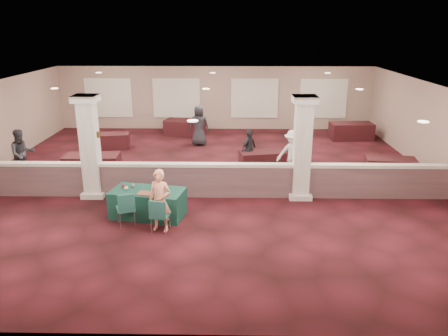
{
  "coord_description": "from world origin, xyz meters",
  "views": [
    {
      "loc": [
        0.86,
        -14.35,
        5.18
      ],
      "look_at": [
        0.63,
        -2.0,
        1.12
      ],
      "focal_mm": 35.0,
      "sensor_mm": 36.0,
      "label": 1
    }
  ],
  "objects_px": {
    "near_table": "(148,203)",
    "conf_chair_side": "(126,206)",
    "far_table_back_right": "(351,131)",
    "attendee_b": "(293,154)",
    "far_table_back_left": "(110,141)",
    "attendee_a": "(22,154)",
    "far_table_front_right": "(390,168)",
    "attendee_d": "(199,125)",
    "far_table_back_center": "(185,128)",
    "conf_chair_main": "(159,213)",
    "attendee_c": "(249,149)",
    "far_table_front_center": "(262,160)",
    "far_table_front_left": "(93,165)",
    "woman": "(160,201)"
  },
  "relations": [
    {
      "from": "far_table_front_center",
      "to": "far_table_back_center",
      "type": "relative_size",
      "value": 0.87
    },
    {
      "from": "far_table_back_left",
      "to": "attendee_d",
      "type": "height_order",
      "value": "attendee_d"
    },
    {
      "from": "conf_chair_side",
      "to": "attendee_c",
      "type": "xyz_separation_m",
      "value": [
        3.47,
        5.14,
        0.19
      ]
    },
    {
      "from": "far_table_back_right",
      "to": "attendee_b",
      "type": "xyz_separation_m",
      "value": [
        -3.5,
        -5.48,
        0.47
      ]
    },
    {
      "from": "attendee_d",
      "to": "conf_chair_main",
      "type": "bearing_deg",
      "value": 89.72
    },
    {
      "from": "attendee_d",
      "to": "woman",
      "type": "bearing_deg",
      "value": 89.77
    },
    {
      "from": "far_table_front_left",
      "to": "far_table_front_right",
      "type": "bearing_deg",
      "value": 0.37
    },
    {
      "from": "far_table_front_right",
      "to": "attendee_d",
      "type": "xyz_separation_m",
      "value": [
        -7.11,
        4.22,
        0.56
      ]
    },
    {
      "from": "far_table_back_right",
      "to": "conf_chair_main",
      "type": "bearing_deg",
      "value": -127.13
    },
    {
      "from": "near_table",
      "to": "far_table_back_left",
      "type": "distance_m",
      "value": 7.7
    },
    {
      "from": "attendee_b",
      "to": "far_table_front_left",
      "type": "bearing_deg",
      "value": -163.08
    },
    {
      "from": "near_table",
      "to": "far_table_back_center",
      "type": "distance_m",
      "value": 9.5
    },
    {
      "from": "near_table",
      "to": "far_table_back_left",
      "type": "height_order",
      "value": "near_table"
    },
    {
      "from": "near_table",
      "to": "far_table_back_center",
      "type": "height_order",
      "value": "near_table"
    },
    {
      "from": "conf_chair_side",
      "to": "far_table_back_right",
      "type": "bearing_deg",
      "value": 26.46
    },
    {
      "from": "attendee_b",
      "to": "attendee_c",
      "type": "height_order",
      "value": "attendee_b"
    },
    {
      "from": "near_table",
      "to": "attendee_d",
      "type": "relative_size",
      "value": 1.11
    },
    {
      "from": "conf_chair_main",
      "to": "far_table_front_center",
      "type": "bearing_deg",
      "value": 70.51
    },
    {
      "from": "woman",
      "to": "attendee_d",
      "type": "bearing_deg",
      "value": 101.36
    },
    {
      "from": "attendee_a",
      "to": "attendee_d",
      "type": "xyz_separation_m",
      "value": [
        5.89,
        4.52,
        0.03
      ]
    },
    {
      "from": "attendee_c",
      "to": "conf_chair_main",
      "type": "bearing_deg",
      "value": -169.73
    },
    {
      "from": "far_table_front_left",
      "to": "attendee_d",
      "type": "xyz_separation_m",
      "value": [
        3.52,
        4.29,
        0.52
      ]
    },
    {
      "from": "far_table_back_right",
      "to": "attendee_a",
      "type": "xyz_separation_m",
      "value": [
        -13.0,
        -5.68,
        0.48
      ]
    },
    {
      "from": "conf_chair_main",
      "to": "attendee_b",
      "type": "relative_size",
      "value": 0.54
    },
    {
      "from": "attendee_b",
      "to": "attendee_d",
      "type": "bearing_deg",
      "value": 147.08
    },
    {
      "from": "attendee_b",
      "to": "attendee_c",
      "type": "xyz_separation_m",
      "value": [
        -1.5,
        1.1,
        -0.12
      ]
    },
    {
      "from": "attendee_c",
      "to": "attendee_d",
      "type": "distance_m",
      "value": 3.85
    },
    {
      "from": "conf_chair_main",
      "to": "far_table_front_left",
      "type": "height_order",
      "value": "conf_chair_main"
    },
    {
      "from": "conf_chair_main",
      "to": "attendee_a",
      "type": "height_order",
      "value": "attendee_a"
    },
    {
      "from": "near_table",
      "to": "far_table_front_left",
      "type": "height_order",
      "value": "far_table_front_left"
    },
    {
      "from": "far_table_back_left",
      "to": "attendee_c",
      "type": "relative_size",
      "value": 1.1
    },
    {
      "from": "far_table_front_left",
      "to": "attendee_a",
      "type": "bearing_deg",
      "value": -174.37
    },
    {
      "from": "far_table_front_right",
      "to": "far_table_back_right",
      "type": "height_order",
      "value": "far_table_back_right"
    },
    {
      "from": "woman",
      "to": "far_table_front_left",
      "type": "distance_m",
      "value": 5.36
    },
    {
      "from": "woman",
      "to": "far_table_back_right",
      "type": "xyz_separation_m",
      "value": [
        7.5,
        9.78,
        -0.44
      ]
    },
    {
      "from": "near_table",
      "to": "conf_chair_side",
      "type": "bearing_deg",
      "value": -115.54
    },
    {
      "from": "near_table",
      "to": "far_table_back_left",
      "type": "relative_size",
      "value": 1.24
    },
    {
      "from": "conf_chair_main",
      "to": "far_table_front_center",
      "type": "distance_m",
      "value": 6.19
    },
    {
      "from": "attendee_c",
      "to": "far_table_front_center",
      "type": "bearing_deg",
      "value": -71.17
    },
    {
      "from": "woman",
      "to": "attendee_a",
      "type": "xyz_separation_m",
      "value": [
        -5.5,
        4.1,
        0.04
      ]
    },
    {
      "from": "far_table_front_center",
      "to": "attendee_d",
      "type": "xyz_separation_m",
      "value": [
        -2.61,
        3.36,
        0.57
      ]
    },
    {
      "from": "attendee_a",
      "to": "far_table_front_right",
      "type": "bearing_deg",
      "value": -37.4
    },
    {
      "from": "attendee_c",
      "to": "far_table_back_center",
      "type": "bearing_deg",
      "value": 65.29
    },
    {
      "from": "far_table_front_center",
      "to": "attendee_b",
      "type": "distance_m",
      "value": 1.48
    },
    {
      "from": "near_table",
      "to": "far_table_back_right",
      "type": "bearing_deg",
      "value": 58.77
    },
    {
      "from": "far_table_back_left",
      "to": "attendee_b",
      "type": "bearing_deg",
      "value": -26.28
    },
    {
      "from": "attendee_a",
      "to": "attendee_b",
      "type": "height_order",
      "value": "attendee_a"
    },
    {
      "from": "conf_chair_side",
      "to": "attendee_a",
      "type": "xyz_separation_m",
      "value": [
        -4.53,
        3.84,
        0.32
      ]
    },
    {
      "from": "conf_chair_side",
      "to": "attendee_a",
      "type": "bearing_deg",
      "value": 117.87
    },
    {
      "from": "woman",
      "to": "near_table",
      "type": "bearing_deg",
      "value": 133.08
    }
  ]
}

